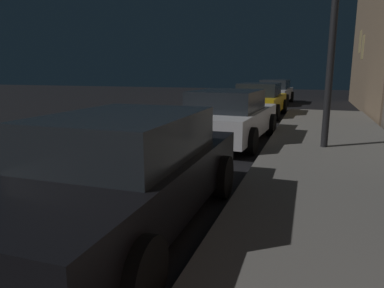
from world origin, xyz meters
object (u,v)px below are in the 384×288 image
Objects in this scene: car_black at (124,171)px; car_yellow_cab at (259,100)px; car_white at (228,116)px; car_silver at (275,92)px.

car_yellow_cab is (-0.00, 11.67, -0.01)m from car_black.
car_white is (-0.00, 5.72, -0.01)m from car_black.
car_black is 18.06m from car_silver.
car_yellow_cab is 0.93× the size of car_silver.
car_black and car_white have the same top height.
car_white is at bearing -90.01° from car_yellow_cab.
car_yellow_cab and car_silver have the same top height.
car_black and car_silver have the same top height.
car_black is 1.00× the size of car_silver.
car_black is 1.07× the size of car_yellow_cab.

